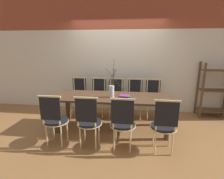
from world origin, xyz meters
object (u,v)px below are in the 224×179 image
Objects in this scene: chair_near_center at (123,122)px; vase_centerpiece at (112,91)px; dining_table at (112,101)px; chair_far_center at (116,97)px; book_stack at (125,96)px; shelving_rack at (215,90)px.

vase_centerpiece is at bearing 112.23° from chair_near_center.
chair_near_center reaches higher than dining_table.
vase_centerpiece is (0.00, -0.07, 0.24)m from dining_table.
book_stack is at bearing 108.93° from chair_far_center.
vase_centerpiece is (-0.00, -0.84, 0.37)m from chair_far_center.
dining_table is 2.73m from shelving_rack.
chair_near_center is at bearing 100.46° from chair_far_center.
book_stack is (0.27, -0.02, 0.12)m from dining_table.
dining_table is 0.30m from book_stack.
shelving_rack is at bearing 23.80° from vase_centerpiece.
chair_near_center is at bearing -67.77° from vase_centerpiece.
vase_centerpiece is at bearing -88.95° from dining_table.
dining_table is at bearing 175.60° from book_stack.
chair_near_center is 0.70× the size of shelving_rack.
chair_far_center is 0.92m from vase_centerpiece.
chair_near_center is 1.00× the size of chair_far_center.
chair_near_center is 1.56m from chair_far_center.
shelving_rack is at bearing 25.34° from book_stack.
shelving_rack reaches higher than book_stack.
dining_table is 1.75× the size of shelving_rack.
shelving_rack is (2.52, 1.11, -0.20)m from vase_centerpiece.
book_stack is (0.27, -0.79, 0.25)m from chair_far_center.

